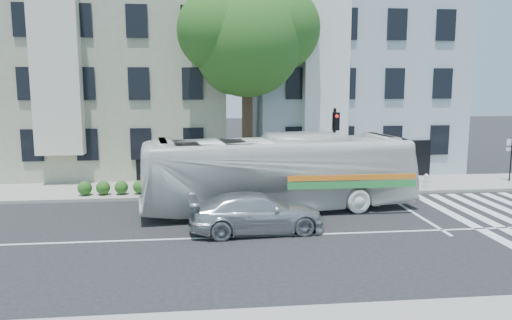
{
  "coord_description": "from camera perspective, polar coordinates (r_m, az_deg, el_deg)",
  "views": [
    {
      "loc": [
        -2.4,
        -17.12,
        5.46
      ],
      "look_at": [
        -0.23,
        2.39,
        2.4
      ],
      "focal_mm": 35.0,
      "sensor_mm": 36.0,
      "label": 1
    }
  ],
  "objects": [
    {
      "name": "ground",
      "position": [
        18.13,
        1.56,
        -8.67
      ],
      "size": [
        120.0,
        120.0,
        0.0
      ],
      "primitive_type": "plane",
      "color": "black",
      "rests_on": "ground"
    },
    {
      "name": "sidewalk_far",
      "position": [
        25.8,
        -0.88,
        -3.19
      ],
      "size": [
        80.0,
        4.0,
        0.15
      ],
      "primitive_type": "cube",
      "color": "gray",
      "rests_on": "ground"
    },
    {
      "name": "building_left",
      "position": [
        32.45,
        -14.67,
        8.64
      ],
      "size": [
        12.0,
        10.0,
        11.0
      ],
      "primitive_type": "cube",
      "color": "gray",
      "rests_on": "ground"
    },
    {
      "name": "building_right",
      "position": [
        33.47,
        10.08,
        8.79
      ],
      "size": [
        12.0,
        10.0,
        11.0
      ],
      "primitive_type": "cube",
      "color": "#A3B4C2",
      "rests_on": "ground"
    },
    {
      "name": "street_tree",
      "position": [
        26.08,
        -0.95,
        14.07
      ],
      "size": [
        7.3,
        5.9,
        11.1
      ],
      "color": "#2D2116",
      "rests_on": "ground"
    },
    {
      "name": "bus",
      "position": [
        21.3,
        2.7,
        -1.48
      ],
      "size": [
        4.2,
        12.04,
        3.28
      ],
      "primitive_type": "imported",
      "rotation": [
        0.0,
        0.0,
        1.7
      ],
      "color": "silver",
      "rests_on": "ground"
    },
    {
      "name": "sedan",
      "position": [
        18.42,
        0.09,
        -6.04
      ],
      "size": [
        2.4,
        5.13,
        1.45
      ],
      "primitive_type": "imported",
      "rotation": [
        0.0,
        0.0,
        1.65
      ],
      "color": "silver",
      "rests_on": "ground"
    },
    {
      "name": "hedge",
      "position": [
        24.46,
        -9.21,
        -2.96
      ],
      "size": [
        8.54,
        1.64,
        0.7
      ],
      "primitive_type": null,
      "rotation": [
        0.0,
        0.0,
        0.09
      ],
      "color": "#236721",
      "rests_on": "sidewalk_far"
    },
    {
      "name": "traffic_signal",
      "position": [
        24.07,
        8.99,
        2.27
      ],
      "size": [
        0.44,
        0.53,
        4.25
      ],
      "rotation": [
        0.0,
        0.0,
        0.25
      ],
      "color": "black",
      "rests_on": "ground"
    },
    {
      "name": "fire_hydrant",
      "position": [
        26.9,
        18.86,
        -2.22
      ],
      "size": [
        0.39,
        0.23,
        0.71
      ],
      "rotation": [
        0.0,
        0.0,
        -0.01
      ],
      "color": "silver",
      "rests_on": "sidewalk_far"
    },
    {
      "name": "far_sign_pole",
      "position": [
        30.24,
        27.12,
        0.77
      ],
      "size": [
        0.43,
        0.23,
        2.47
      ],
      "rotation": [
        0.0,
        0.0,
        -0.37
      ],
      "color": "black",
      "rests_on": "sidewalk_far"
    }
  ]
}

